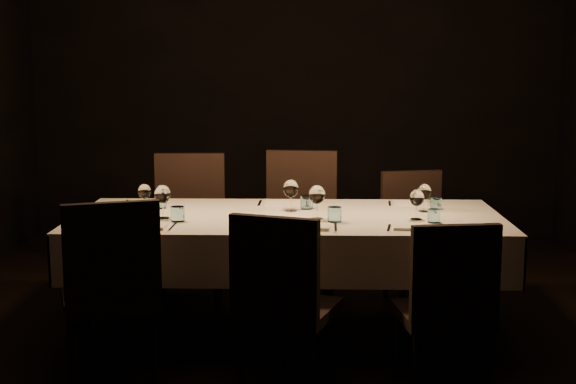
{
  "coord_description": "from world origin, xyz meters",
  "views": [
    {
      "loc": [
        0.11,
        -4.66,
        1.66
      ],
      "look_at": [
        0.0,
        0.0,
        0.9
      ],
      "focal_mm": 50.0,
      "sensor_mm": 36.0,
      "label": 1
    }
  ],
  "objects_px": {
    "dining_table": "(288,227)",
    "chair_far_center": "(300,220)",
    "chair_far_left": "(189,222)",
    "chair_near_left": "(111,285)",
    "chair_near_center": "(282,296)",
    "chair_far_right": "(415,230)",
    "chair_near_right": "(447,300)"
  },
  "relations": [
    {
      "from": "chair_near_left",
      "to": "chair_far_center",
      "type": "bearing_deg",
      "value": -141.24
    },
    {
      "from": "chair_far_left",
      "to": "chair_far_center",
      "type": "height_order",
      "value": "chair_far_center"
    },
    {
      "from": "chair_far_right",
      "to": "chair_near_right",
      "type": "bearing_deg",
      "value": -104.91
    },
    {
      "from": "chair_far_center",
      "to": "chair_near_left",
      "type": "bearing_deg",
      "value": -115.49
    },
    {
      "from": "dining_table",
      "to": "chair_near_left",
      "type": "height_order",
      "value": "chair_near_left"
    },
    {
      "from": "chair_near_left",
      "to": "chair_far_left",
      "type": "distance_m",
      "value": 1.56
    },
    {
      "from": "chair_far_left",
      "to": "chair_near_right",
      "type": "bearing_deg",
      "value": -50.43
    },
    {
      "from": "chair_near_center",
      "to": "chair_far_right",
      "type": "xyz_separation_m",
      "value": [
        0.88,
        1.66,
        -0.02
      ]
    },
    {
      "from": "chair_near_left",
      "to": "chair_far_right",
      "type": "xyz_separation_m",
      "value": [
        1.75,
        1.56,
        -0.04
      ]
    },
    {
      "from": "chair_far_center",
      "to": "chair_near_center",
      "type": "bearing_deg",
      "value": -86.72
    },
    {
      "from": "chair_near_center",
      "to": "chair_far_left",
      "type": "xyz_separation_m",
      "value": [
        -0.7,
        1.65,
        0.04
      ]
    },
    {
      "from": "chair_near_right",
      "to": "chair_far_center",
      "type": "xyz_separation_m",
      "value": [
        -0.74,
        1.67,
        0.07
      ]
    },
    {
      "from": "dining_table",
      "to": "chair_near_left",
      "type": "distance_m",
      "value": 1.16
    },
    {
      "from": "chair_near_left",
      "to": "chair_far_center",
      "type": "distance_m",
      "value": 1.83
    },
    {
      "from": "chair_near_left",
      "to": "chair_near_right",
      "type": "distance_m",
      "value": 1.69
    },
    {
      "from": "chair_far_right",
      "to": "chair_near_center",
      "type": "bearing_deg",
      "value": -130.46
    },
    {
      "from": "chair_near_right",
      "to": "chair_far_right",
      "type": "bearing_deg",
      "value": -100.46
    },
    {
      "from": "dining_table",
      "to": "chair_far_center",
      "type": "height_order",
      "value": "chair_far_center"
    },
    {
      "from": "chair_near_right",
      "to": "chair_far_left",
      "type": "bearing_deg",
      "value": -55.71
    },
    {
      "from": "chair_near_left",
      "to": "chair_far_center",
      "type": "height_order",
      "value": "chair_far_center"
    },
    {
      "from": "dining_table",
      "to": "chair_far_right",
      "type": "relative_size",
      "value": 2.79
    },
    {
      "from": "dining_table",
      "to": "chair_near_center",
      "type": "height_order",
      "value": "chair_near_center"
    },
    {
      "from": "dining_table",
      "to": "chair_far_center",
      "type": "xyz_separation_m",
      "value": [
        0.06,
        0.82,
        -0.12
      ]
    },
    {
      "from": "chair_near_left",
      "to": "chair_near_center",
      "type": "distance_m",
      "value": 0.88
    },
    {
      "from": "dining_table",
      "to": "chair_near_center",
      "type": "distance_m",
      "value": 0.86
    },
    {
      "from": "dining_table",
      "to": "chair_far_left",
      "type": "distance_m",
      "value": 1.08
    },
    {
      "from": "chair_near_center",
      "to": "chair_far_right",
      "type": "distance_m",
      "value": 1.88
    },
    {
      "from": "chair_near_center",
      "to": "chair_far_left",
      "type": "relative_size",
      "value": 0.92
    },
    {
      "from": "chair_near_right",
      "to": "chair_far_left",
      "type": "height_order",
      "value": "chair_far_left"
    },
    {
      "from": "chair_near_right",
      "to": "chair_far_right",
      "type": "height_order",
      "value": "chair_far_right"
    },
    {
      "from": "chair_near_left",
      "to": "chair_far_right",
      "type": "relative_size",
      "value": 1.09
    },
    {
      "from": "dining_table",
      "to": "chair_far_right",
      "type": "bearing_deg",
      "value": 43.3
    }
  ]
}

